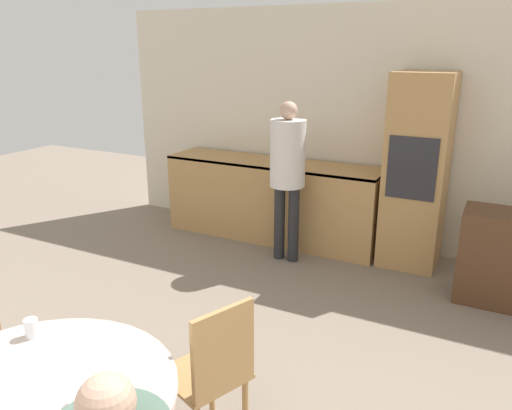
# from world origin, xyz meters

# --- Properties ---
(wall_back) EXTENTS (6.11, 0.05, 2.60)m
(wall_back) POSITION_xyz_m (0.00, 5.43, 1.30)
(wall_back) COLOR silver
(wall_back) RESTS_ON ground_plane
(kitchen_counter) EXTENTS (2.52, 0.60, 0.92)m
(kitchen_counter) POSITION_xyz_m (-0.95, 5.09, 0.47)
(kitchen_counter) COLOR tan
(kitchen_counter) RESTS_ON ground_plane
(oven_unit) EXTENTS (0.57, 0.59, 1.94)m
(oven_unit) POSITION_xyz_m (0.64, 5.10, 0.97)
(oven_unit) COLOR tan
(oven_unit) RESTS_ON ground_plane
(chair_far_right) EXTENTS (0.52, 0.52, 0.93)m
(chair_far_right) POSITION_xyz_m (0.20, 1.97, 0.52)
(chair_far_right) COLOR tan
(chair_far_right) RESTS_ON ground_plane
(person_standing) EXTENTS (0.36, 0.36, 1.66)m
(person_standing) POSITION_xyz_m (-0.53, 4.57, 1.03)
(person_standing) COLOR #262628
(person_standing) RESTS_ON ground_plane
(cup) EXTENTS (0.07, 0.07, 0.10)m
(cup) POSITION_xyz_m (-0.56, 1.50, 0.82)
(cup) COLOR silver
(cup) RESTS_ON dining_table
(bowl_centre) EXTENTS (0.12, 0.12, 0.05)m
(bowl_centre) POSITION_xyz_m (0.06, 1.24, 0.80)
(bowl_centre) COLOR white
(bowl_centre) RESTS_ON dining_table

